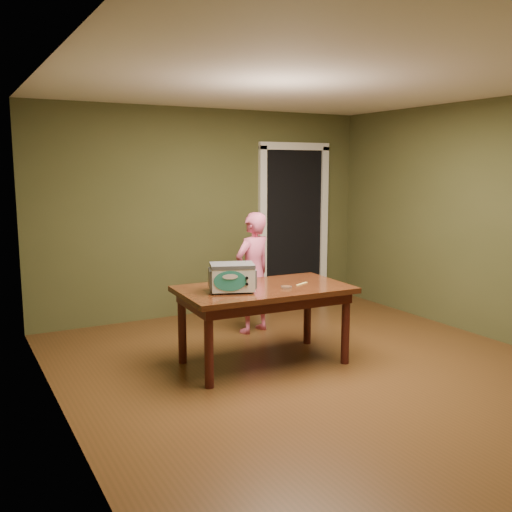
% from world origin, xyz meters
% --- Properties ---
extents(floor, '(5.00, 5.00, 0.00)m').
position_xyz_m(floor, '(0.00, 0.00, 0.00)').
color(floor, '#533117').
rests_on(floor, ground).
extents(room_shell, '(4.52, 5.02, 2.61)m').
position_xyz_m(room_shell, '(0.00, 0.00, 1.71)').
color(room_shell, '#484927').
rests_on(room_shell, ground).
extents(doorway, '(1.10, 0.66, 2.25)m').
position_xyz_m(doorway, '(1.30, 2.78, 1.06)').
color(doorway, black).
rests_on(doorway, ground).
extents(dining_table, '(1.64, 0.97, 0.75)m').
position_xyz_m(dining_table, '(-0.34, 0.42, 0.65)').
color(dining_table, '#35170C').
rests_on(dining_table, floor).
extents(toy_oven, '(0.48, 0.40, 0.26)m').
position_xyz_m(toy_oven, '(-0.69, 0.39, 0.89)').
color(toy_oven, '#4C4F54').
rests_on(toy_oven, dining_table).
extents(baking_pan, '(0.10, 0.10, 0.02)m').
position_xyz_m(baking_pan, '(-0.18, 0.26, 0.76)').
color(baking_pan, silver).
rests_on(baking_pan, dining_table).
extents(spatula, '(0.17, 0.10, 0.01)m').
position_xyz_m(spatula, '(0.05, 0.36, 0.75)').
color(spatula, '#D7B95D').
rests_on(spatula, dining_table).
extents(child, '(0.58, 0.46, 1.37)m').
position_xyz_m(child, '(0.08, 1.41, 0.69)').
color(child, '#DE5B84').
rests_on(child, floor).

